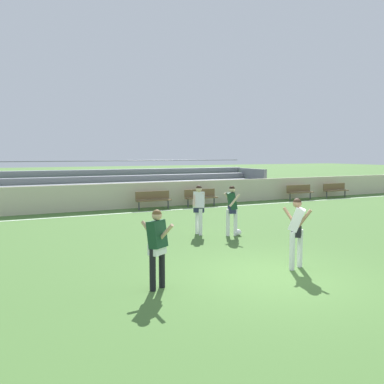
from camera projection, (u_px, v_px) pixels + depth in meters
name	position (u px, v px, depth m)	size (l,w,h in m)	color
ground_plane	(274.00, 275.00, 9.23)	(160.00, 160.00, 0.00)	#477033
field_line_sideline	(132.00, 213.00, 19.02)	(44.00, 0.12, 0.01)	white
sideline_wall	(123.00, 196.00, 20.31)	(48.00, 0.16, 1.30)	beige
bleacher_stand	(99.00, 186.00, 22.70)	(20.63, 3.65, 2.37)	#9EA3AD
bench_centre_sideline	(201.00, 196.00, 21.38)	(1.80, 0.40, 0.90)	brown
bench_near_bin	(335.00, 189.00, 25.54)	(1.80, 0.40, 0.90)	brown
bench_near_wall_gap	(153.00, 198.00, 20.22)	(1.80, 0.40, 0.90)	brown
bench_far_right	(300.00, 191.00, 24.29)	(1.80, 0.40, 0.90)	brown
player_dark_trailing_run	(232.00, 206.00, 13.60)	(0.43, 0.59, 1.71)	white
player_white_challenging	(199.00, 205.00, 13.82)	(0.65, 0.52, 1.70)	white
player_white_overlapping	(297.00, 227.00, 9.70)	(0.55, 0.73, 1.72)	white
player_dark_wide_right	(157.00, 242.00, 8.22)	(0.51, 0.72, 1.66)	black
soccer_ball	(238.00, 232.00, 13.70)	(0.22, 0.22, 0.22)	white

